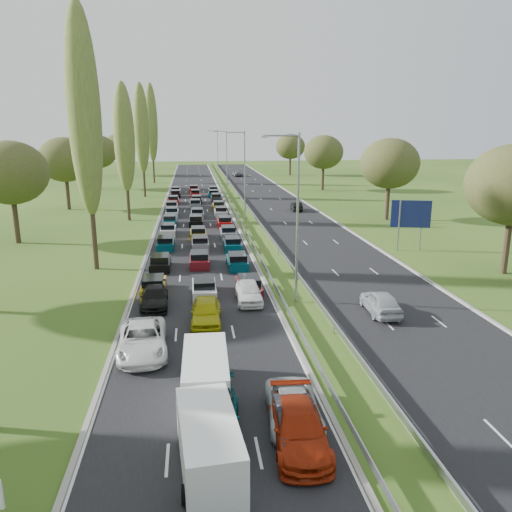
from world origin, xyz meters
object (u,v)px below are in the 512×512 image
near_car_2 (143,339)px  direction_sign (411,216)px  near_car_3 (154,297)px  white_van_front (209,441)px  white_van_rear (205,373)px

near_car_2 → direction_sign: size_ratio=1.11×
near_car_3 → direction_sign: (25.04, 14.00, 2.87)m
near_car_2 → white_van_front: size_ratio=1.11×
near_car_3 → white_van_rear: size_ratio=0.89×
near_car_2 → white_van_rear: 5.95m
near_car_3 → white_van_rear: 12.94m
near_car_2 → white_van_rear: size_ratio=1.10×
white_van_front → direction_sign: bearing=50.7°
direction_sign → white_van_front: bearing=-124.4°
near_car_2 → white_van_front: bearing=-76.0°
near_car_2 → direction_sign: 33.28m
direction_sign → white_van_rear: bearing=-129.4°
near_car_3 → direction_sign: direction_sign is taller
near_car_2 → white_van_front: 10.73m
white_van_rear → near_car_2: bearing=125.7°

